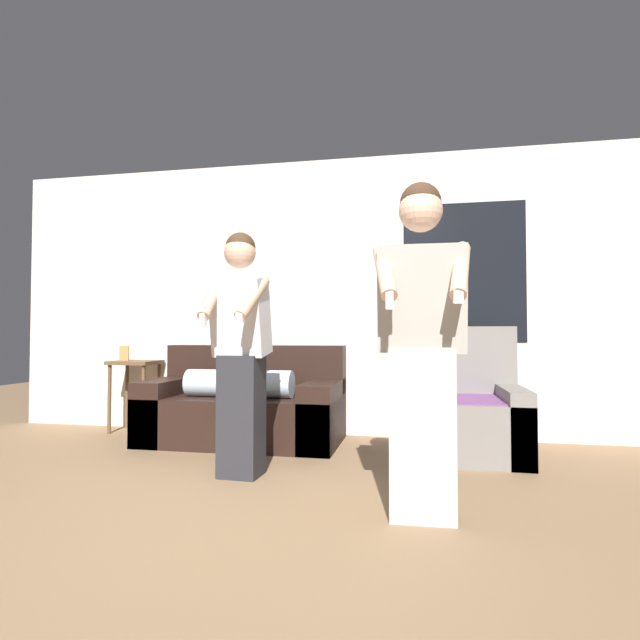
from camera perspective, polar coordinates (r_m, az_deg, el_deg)
ground_plane at (r=2.42m, az=-11.81°, el=-25.13°), size 14.00×14.00×0.00m
wall_back at (r=4.91m, az=1.22°, el=2.79°), size 6.70×0.07×2.70m
couch at (r=4.66m, az=-8.56°, el=-9.85°), size 1.74×0.90×0.87m
armchair at (r=4.29m, az=16.84°, el=-10.24°), size 0.80×0.90×1.04m
side_table at (r=5.38m, az=-20.41°, el=-5.88°), size 0.44×0.38×0.86m
person_left at (r=3.47m, az=-9.07°, el=-3.35°), size 0.43×0.50×1.67m
person_right at (r=2.69m, az=11.51°, el=-2.94°), size 0.52×0.49×1.78m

